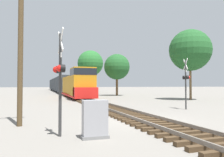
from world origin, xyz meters
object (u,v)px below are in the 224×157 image
(freight_train, at_px, (60,85))
(utility_pole, at_px, (21,34))
(crossing_signal_near, at_px, (60,74))
(tree_far_right, at_px, (190,50))
(tree_deep_background, at_px, (90,63))
(relay_cabinet, at_px, (95,119))
(crossing_signal_far, at_px, (186,80))
(tree_mid_background, at_px, (117,67))

(freight_train, height_order, utility_pole, utility_pole)
(crossing_signal_near, height_order, tree_far_right, tree_far_right)
(freight_train, xyz_separation_m, tree_deep_background, (6.64, -9.19, 5.41))
(crossing_signal_near, height_order, relay_cabinet, crossing_signal_near)
(crossing_signal_near, xyz_separation_m, crossing_signal_far, (10.59, 6.31, -0.00))
(tree_far_right, distance_m, tree_deep_background, 30.34)
(freight_train, bearing_deg, utility_pole, -97.00)
(freight_train, height_order, crossing_signal_far, freight_train)
(relay_cabinet, bearing_deg, crossing_signal_far, 36.89)
(crossing_signal_near, bearing_deg, tree_mid_background, 149.67)
(utility_pole, xyz_separation_m, tree_mid_background, (14.64, 27.11, 0.91))
(utility_pole, bearing_deg, tree_deep_background, 73.00)
(freight_train, xyz_separation_m, tree_far_right, (13.70, -38.68, 4.59))
(tree_far_right, xyz_separation_m, tree_deep_background, (-7.07, 29.50, 0.82))
(tree_far_right, bearing_deg, tree_deep_background, 103.47)
(tree_far_right, relative_size, tree_deep_background, 0.88)
(crossing_signal_near, distance_m, utility_pole, 3.80)
(freight_train, relative_size, relay_cabinet, 51.78)
(tree_mid_background, bearing_deg, utility_pole, -118.36)
(relay_cabinet, height_order, tree_deep_background, tree_deep_background)
(tree_far_right, bearing_deg, relay_cabinet, -136.27)
(tree_mid_background, bearing_deg, crossing_signal_far, -95.83)
(tree_far_right, bearing_deg, crossing_signal_far, -129.73)
(crossing_signal_far, xyz_separation_m, tree_mid_background, (2.41, 23.56, 2.97))
(tree_far_right, xyz_separation_m, tree_mid_background, (-5.41, 14.16, -1.27))
(freight_train, bearing_deg, tree_far_right, -70.49)
(crossing_signal_near, bearing_deg, tree_deep_background, 159.11)
(crossing_signal_far, bearing_deg, utility_pole, 122.35)
(tree_far_right, bearing_deg, tree_mid_background, 110.91)
(crossing_signal_far, height_order, tree_far_right, tree_far_right)
(crossing_signal_far, distance_m, tree_far_right, 12.94)
(relay_cabinet, xyz_separation_m, tree_deep_background, (10.11, 45.92, 6.77))
(tree_mid_background, bearing_deg, crossing_signal_near, -113.52)
(crossing_signal_far, bearing_deg, tree_deep_background, 15.04)
(tree_mid_background, distance_m, tree_deep_background, 15.57)
(relay_cabinet, bearing_deg, tree_far_right, 43.73)
(freight_train, height_order, tree_far_right, tree_far_right)
(relay_cabinet, relative_size, tree_deep_background, 0.13)
(crossing_signal_near, distance_m, tree_deep_background, 46.88)
(freight_train, xyz_separation_m, utility_pole, (-6.34, -51.64, 2.41))
(relay_cabinet, height_order, utility_pole, utility_pole)
(freight_train, relative_size, crossing_signal_far, 17.75)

